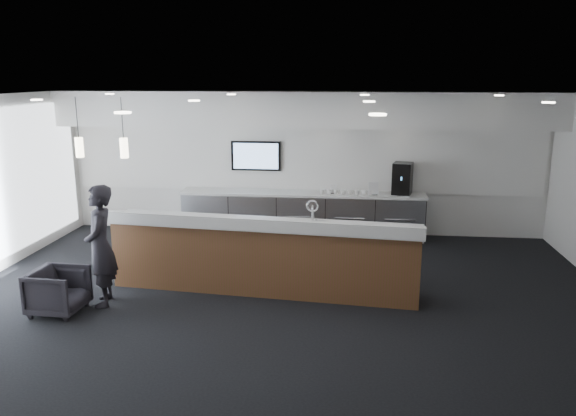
# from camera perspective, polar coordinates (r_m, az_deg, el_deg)

# --- Properties ---
(ground) EXTENTS (10.00, 10.00, 0.00)m
(ground) POSITION_cam_1_polar(r_m,az_deg,el_deg) (8.43, -0.74, -9.78)
(ground) COLOR black
(ground) RESTS_ON ground
(ceiling) EXTENTS (10.00, 8.00, 0.02)m
(ceiling) POSITION_cam_1_polar(r_m,az_deg,el_deg) (7.76, -0.81, 11.03)
(ceiling) COLOR black
(ceiling) RESTS_ON back_wall
(back_wall) EXTENTS (10.00, 0.02, 3.00)m
(back_wall) POSITION_cam_1_polar(r_m,az_deg,el_deg) (11.87, 1.59, 4.59)
(back_wall) COLOR silver
(back_wall) RESTS_ON ground
(soffit_bulkhead) EXTENTS (10.00, 0.90, 0.70)m
(soffit_bulkhead) POSITION_cam_1_polar(r_m,az_deg,el_deg) (11.30, 1.44, 10.01)
(soffit_bulkhead) COLOR white
(soffit_bulkhead) RESTS_ON back_wall
(alcove_panel) EXTENTS (9.80, 0.06, 1.40)m
(alcove_panel) POSITION_cam_1_polar(r_m,az_deg,el_deg) (11.83, 1.58, 5.04)
(alcove_panel) COLOR white
(alcove_panel) RESTS_ON back_wall
(back_credenza) EXTENTS (5.06, 0.66, 0.95)m
(back_credenza) POSITION_cam_1_polar(r_m,az_deg,el_deg) (11.72, 1.42, -0.63)
(back_credenza) COLOR gray
(back_credenza) RESTS_ON ground
(wall_tv) EXTENTS (1.05, 0.08, 0.62)m
(wall_tv) POSITION_cam_1_polar(r_m,az_deg,el_deg) (11.88, -3.27, 5.31)
(wall_tv) COLOR black
(wall_tv) RESTS_ON back_wall
(pendant_left) EXTENTS (0.12, 0.12, 0.30)m
(pendant_left) POSITION_cam_1_polar(r_m,az_deg,el_deg) (9.19, -15.26, 6.25)
(pendant_left) COLOR #FDEEC5
(pendant_left) RESTS_ON ceiling
(pendant_right) EXTENTS (0.12, 0.12, 0.30)m
(pendant_right) POSITION_cam_1_polar(r_m,az_deg,el_deg) (9.47, -19.23, 6.17)
(pendant_right) COLOR #FDEEC5
(pendant_right) RESTS_ON ceiling
(ceiling_can_lights) EXTENTS (7.00, 5.00, 0.02)m
(ceiling_can_lights) POSITION_cam_1_polar(r_m,az_deg,el_deg) (7.76, -0.81, 10.81)
(ceiling_can_lights) COLOR white
(ceiling_can_lights) RESTS_ON ceiling
(service_counter) EXTENTS (4.91, 1.26, 1.49)m
(service_counter) POSITION_cam_1_polar(r_m,az_deg,el_deg) (8.78, -2.54, -4.82)
(service_counter) COLOR brown
(service_counter) RESTS_ON ground
(coffee_machine) EXTENTS (0.45, 0.53, 0.64)m
(coffee_machine) POSITION_cam_1_polar(r_m,az_deg,el_deg) (11.60, 11.55, 2.95)
(coffee_machine) COLOR black
(coffee_machine) RESTS_ON back_credenza
(info_sign_left) EXTENTS (0.14, 0.04, 0.19)m
(info_sign_left) POSITION_cam_1_polar(r_m,az_deg,el_deg) (11.50, 4.65, 1.96)
(info_sign_left) COLOR white
(info_sign_left) RESTS_ON back_credenza
(info_sign_right) EXTENTS (0.20, 0.08, 0.27)m
(info_sign_right) POSITION_cam_1_polar(r_m,az_deg,el_deg) (11.43, 8.67, 1.98)
(info_sign_right) COLOR white
(info_sign_right) RESTS_ON back_credenza
(armchair) EXTENTS (0.75, 0.73, 0.65)m
(armchair) POSITION_cam_1_polar(r_m,az_deg,el_deg) (8.70, -22.31, -7.80)
(armchair) COLOR black
(armchair) RESTS_ON ground
(lounge_guest) EXTENTS (0.61, 0.75, 1.79)m
(lounge_guest) POSITION_cam_1_polar(r_m,az_deg,el_deg) (8.61, -18.52, -3.66)
(lounge_guest) COLOR black
(lounge_guest) RESTS_ON ground
(cup_0) EXTENTS (0.11, 0.11, 0.10)m
(cup_0) POSITION_cam_1_polar(r_m,az_deg,el_deg) (11.45, 8.41, 1.58)
(cup_0) COLOR white
(cup_0) RESTS_ON back_credenza
(cup_1) EXTENTS (0.15, 0.15, 0.10)m
(cup_1) POSITION_cam_1_polar(r_m,az_deg,el_deg) (11.45, 7.71, 1.59)
(cup_1) COLOR white
(cup_1) RESTS_ON back_credenza
(cup_2) EXTENTS (0.13, 0.13, 0.10)m
(cup_2) POSITION_cam_1_polar(r_m,az_deg,el_deg) (11.45, 7.01, 1.61)
(cup_2) COLOR white
(cup_2) RESTS_ON back_credenza
(cup_3) EXTENTS (0.14, 0.14, 0.10)m
(cup_3) POSITION_cam_1_polar(r_m,az_deg,el_deg) (11.44, 6.31, 1.63)
(cup_3) COLOR white
(cup_3) RESTS_ON back_credenza
(cup_4) EXTENTS (0.15, 0.15, 0.10)m
(cup_4) POSITION_cam_1_polar(r_m,az_deg,el_deg) (11.45, 5.61, 1.65)
(cup_4) COLOR white
(cup_4) RESTS_ON back_credenza
(cup_5) EXTENTS (0.11, 0.11, 0.10)m
(cup_5) POSITION_cam_1_polar(r_m,az_deg,el_deg) (11.45, 4.91, 1.67)
(cup_5) COLOR white
(cup_5) RESTS_ON back_credenza
(cup_6) EXTENTS (0.15, 0.15, 0.10)m
(cup_6) POSITION_cam_1_polar(r_m,az_deg,el_deg) (11.45, 4.21, 1.68)
(cup_6) COLOR white
(cup_6) RESTS_ON back_credenza
(cup_7) EXTENTS (0.12, 0.12, 0.10)m
(cup_7) POSITION_cam_1_polar(r_m,az_deg,el_deg) (11.46, 3.51, 1.70)
(cup_7) COLOR white
(cup_7) RESTS_ON back_credenza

